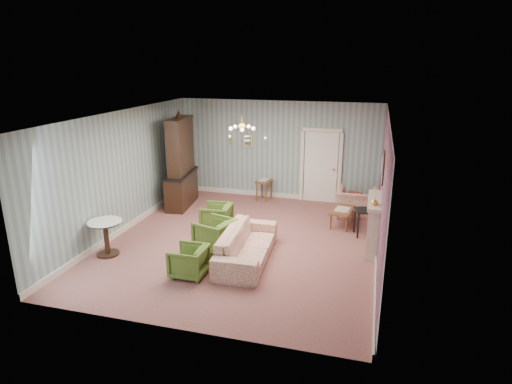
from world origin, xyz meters
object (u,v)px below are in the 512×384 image
(wingback_chair, at_px, (358,197))
(side_table_black, at_px, (364,222))
(dresser, at_px, (180,160))
(coffee_table, at_px, (342,217))
(fireplace, at_px, (373,224))
(olive_chair_b, at_px, (215,233))
(olive_chair_c, at_px, (216,216))
(pedestal_table, at_px, (106,238))
(olive_chair_a, at_px, (189,260))
(sofa_chintz, at_px, (247,240))

(wingback_chair, xyz_separation_m, side_table_black, (0.23, -1.48, -0.15))
(dresser, height_order, coffee_table, dresser)
(fireplace, bearing_deg, wingback_chair, 101.17)
(olive_chair_b, distance_m, olive_chair_c, 1.18)
(dresser, bearing_deg, pedestal_table, -99.53)
(side_table_black, bearing_deg, olive_chair_a, -137.02)
(olive_chair_b, height_order, coffee_table, olive_chair_b)
(sofa_chintz, distance_m, wingback_chair, 4.04)
(wingback_chair, height_order, coffee_table, wingback_chair)
(olive_chair_a, xyz_separation_m, fireplace, (3.39, 2.23, 0.25))
(fireplace, xyz_separation_m, pedestal_table, (-5.46, -1.83, -0.19))
(olive_chair_a, relative_size, side_table_black, 1.02)
(olive_chair_b, height_order, sofa_chintz, sofa_chintz)
(dresser, relative_size, pedestal_table, 3.43)
(olive_chair_a, relative_size, olive_chair_b, 0.87)
(fireplace, bearing_deg, coffee_table, 121.36)
(fireplace, bearing_deg, dresser, 162.97)
(olive_chair_c, relative_size, side_table_black, 1.08)
(fireplace, bearing_deg, olive_chair_b, -164.13)
(olive_chair_c, distance_m, pedestal_table, 2.66)
(olive_chair_c, distance_m, sofa_chintz, 1.87)
(olive_chair_a, height_order, olive_chair_b, olive_chair_b)
(olive_chair_a, distance_m, wingback_chair, 5.34)
(olive_chair_a, xyz_separation_m, sofa_chintz, (0.88, 0.98, 0.12))
(olive_chair_c, bearing_deg, pedestal_table, -44.52)
(dresser, bearing_deg, olive_chair_c, -49.45)
(side_table_black, bearing_deg, olive_chair_c, -170.92)
(olive_chair_b, distance_m, wingback_chair, 4.29)
(olive_chair_a, xyz_separation_m, olive_chair_b, (0.06, 1.28, 0.05))
(olive_chair_c, bearing_deg, wingback_chair, 118.45)
(sofa_chintz, bearing_deg, side_table_black, -52.54)
(pedestal_table, bearing_deg, dresser, 87.46)
(fireplace, bearing_deg, side_table_black, 106.04)
(olive_chair_b, bearing_deg, coffee_table, 147.73)
(dresser, height_order, side_table_black, dresser)
(sofa_chintz, bearing_deg, olive_chair_a, 134.64)
(fireplace, bearing_deg, olive_chair_a, -146.63)
(wingback_chair, height_order, fireplace, fireplace)
(olive_chair_a, xyz_separation_m, pedestal_table, (-2.08, 0.40, 0.05))
(side_table_black, height_order, pedestal_table, pedestal_table)
(coffee_table, distance_m, pedestal_table, 5.62)
(wingback_chair, bearing_deg, coffee_table, 71.53)
(olive_chair_c, height_order, pedestal_table, pedestal_table)
(dresser, bearing_deg, olive_chair_a, -70.52)
(olive_chair_a, relative_size, fireplace, 0.48)
(olive_chair_b, distance_m, coffee_table, 3.38)
(fireplace, bearing_deg, pedestal_table, -161.46)
(olive_chair_a, relative_size, pedestal_table, 0.86)
(olive_chair_a, bearing_deg, olive_chair_c, -172.61)
(fireplace, height_order, pedestal_table, fireplace)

